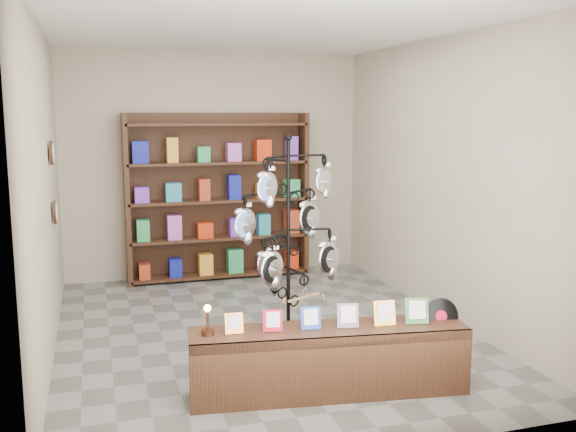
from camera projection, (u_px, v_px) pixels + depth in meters
name	position (u px, v px, depth m)	size (l,w,h in m)	color
ground	(263.00, 331.00, 6.52)	(5.00, 5.00, 0.00)	slate
room_envelope	(262.00, 149.00, 6.22)	(5.00, 5.00, 5.00)	#AFA28C
display_tree	(288.00, 230.00, 5.68)	(1.10, 1.10, 2.02)	black
front_shelf	(329.00, 360.00, 5.05)	(2.22, 0.74, 0.77)	black
back_shelving	(218.00, 202.00, 8.52)	(2.42, 0.36, 2.20)	black
wall_clocks	(53.00, 183.00, 6.46)	(0.03, 0.24, 0.84)	black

